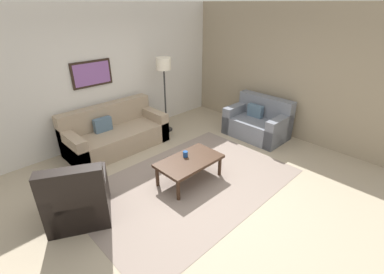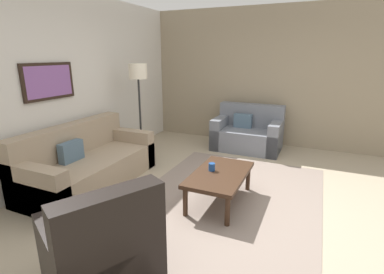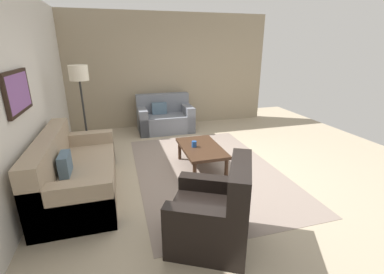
{
  "view_description": "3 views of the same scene",
  "coord_description": "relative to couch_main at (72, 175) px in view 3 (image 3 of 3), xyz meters",
  "views": [
    {
      "loc": [
        -2.66,
        -2.76,
        2.78
      ],
      "look_at": [
        0.26,
        0.21,
        0.72
      ],
      "focal_mm": 25.67,
      "sensor_mm": 36.0,
      "label": 1
    },
    {
      "loc": [
        -3.18,
        -0.97,
        1.87
      ],
      "look_at": [
        0.05,
        0.46,
        0.85
      ],
      "focal_mm": 26.93,
      "sensor_mm": 36.0,
      "label": 2
    },
    {
      "loc": [
        -3.88,
        1.38,
        2.03
      ],
      "look_at": [
        -0.07,
        0.28,
        0.65
      ],
      "focal_mm": 24.74,
      "sensor_mm": 36.0,
      "label": 3
    }
  ],
  "objects": [
    {
      "name": "couch_loveseat",
      "position": [
        2.65,
        -1.81,
        0.01
      ],
      "size": [
        0.86,
        1.31,
        0.88
      ],
      "color": "slate",
      "rests_on": "ground_plane"
    },
    {
      "name": "coffee_table",
      "position": [
        0.26,
        -2.0,
        0.06
      ],
      "size": [
        1.1,
        0.64,
        0.41
      ],
      "color": "#382316",
      "rests_on": "ground_plane"
    },
    {
      "name": "stone_feature_panel",
      "position": [
        3.19,
        -2.08,
        1.1
      ],
      "size": [
        0.12,
        5.2,
        2.8
      ],
      "primitive_type": "cube",
      "color": "gray",
      "rests_on": "ground_plane"
    },
    {
      "name": "area_rug",
      "position": [
        0.19,
        -2.08,
        -0.29
      ],
      "size": [
        3.52,
        2.34,
        0.01
      ],
      "primitive_type": "cube",
      "color": "gray",
      "rests_on": "ground_plane"
    },
    {
      "name": "armchair_leather",
      "position": [
        -1.49,
        -1.61,
        0.01
      ],
      "size": [
        1.08,
        1.08,
        0.95
      ],
      "color": "black",
      "rests_on": "ground_plane"
    },
    {
      "name": "couch_main",
      "position": [
        0.0,
        0.0,
        0.0
      ],
      "size": [
        2.03,
        0.94,
        0.88
      ],
      "color": "gray",
      "rests_on": "ground_plane"
    },
    {
      "name": "framed_artwork",
      "position": [
        -0.08,
        0.43,
        1.2
      ],
      "size": [
        0.82,
        0.04,
        0.51
      ],
      "color": "black"
    },
    {
      "name": "lamp_standing",
      "position": [
        1.32,
        -0.11,
        1.11
      ],
      "size": [
        0.32,
        0.32,
        1.71
      ],
      "color": "black",
      "rests_on": "ground_plane"
    },
    {
      "name": "rear_partition",
      "position": [
        0.19,
        0.52,
        1.1
      ],
      "size": [
        6.0,
        0.12,
        2.8
      ],
      "primitive_type": "cube",
      "color": "silver",
      "rests_on": "ground_plane"
    },
    {
      "name": "cup",
      "position": [
        0.28,
        -1.88,
        0.16
      ],
      "size": [
        0.08,
        0.08,
        0.1
      ],
      "primitive_type": "cylinder",
      "color": "#1E478C",
      "rests_on": "coffee_table"
    },
    {
      "name": "ground_plane",
      "position": [
        0.19,
        -2.08,
        -0.3
      ],
      "size": [
        8.0,
        8.0,
        0.0
      ],
      "primitive_type": "plane",
      "color": "tan"
    }
  ]
}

